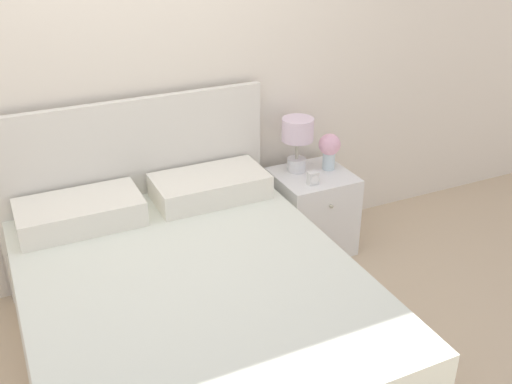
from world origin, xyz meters
The scene contains 7 objects.
ground_plane centered at (0.00, 0.00, 0.00)m, with size 12.00×12.00×0.00m, color #CCB28E.
wall_back centered at (0.00, 0.07, 1.30)m, with size 8.00×0.06×2.60m.
bed centered at (0.00, -0.89, 0.29)m, with size 1.59×1.93×1.11m.
nightstand centered at (1.08, -0.24, 0.27)m, with size 0.47×0.47×0.54m.
table_lamp centered at (1.00, -0.15, 0.78)m, with size 0.20×0.20×0.35m.
flower_vase centered at (1.21, -0.21, 0.68)m, with size 0.14×0.14×0.24m.
alarm_clock centered at (1.00, -0.37, 0.58)m, with size 0.07×0.05×0.08m.
Camera 1 is at (-0.72, -3.19, 2.15)m, focal length 42.00 mm.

